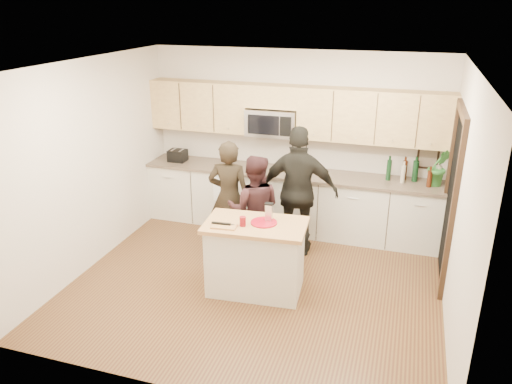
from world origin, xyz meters
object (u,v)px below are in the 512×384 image
(island, at_px, (255,257))
(woman_left, at_px, (229,197))
(toaster, at_px, (178,155))
(woman_center, at_px, (254,210))
(woman_right, at_px, (299,192))

(island, relative_size, woman_left, 0.78)
(toaster, relative_size, woman_center, 0.18)
(island, xyz_separation_m, woman_right, (0.27, 1.12, 0.46))
(island, distance_m, woman_left, 1.19)
(woman_left, bearing_deg, woman_right, -174.21)
(toaster, height_order, woman_left, woman_left)
(woman_center, relative_size, woman_right, 0.82)
(island, bearing_deg, toaster, 131.29)
(toaster, xyz_separation_m, woman_right, (2.15, -0.71, -0.12))
(woman_left, height_order, woman_right, woman_right)
(woman_left, xyz_separation_m, woman_right, (0.94, 0.21, 0.11))
(woman_left, xyz_separation_m, woman_center, (0.42, -0.19, -0.05))
(woman_center, bearing_deg, woman_left, -36.95)
(island, relative_size, woman_center, 0.83)
(island, distance_m, woman_right, 1.24)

